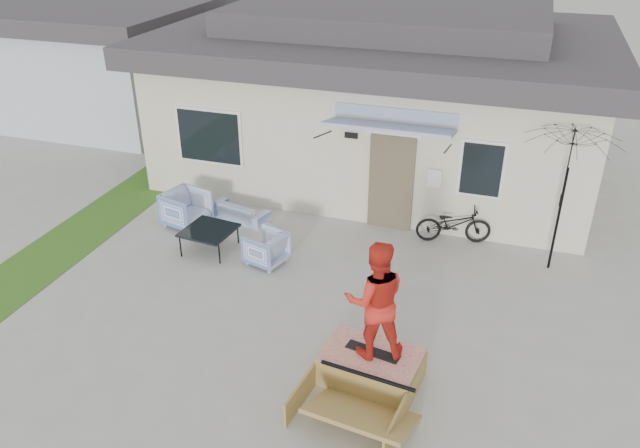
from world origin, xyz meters
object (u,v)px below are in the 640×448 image
(skate_ramp, at_px, (371,367))
(skater, at_px, (375,298))
(bicycle, at_px, (454,220))
(loveseat, at_px, (240,208))
(armchair_left, at_px, (186,207))
(armchair_right, at_px, (266,247))
(skateboard, at_px, (373,351))
(coffee_table, at_px, (210,239))
(patio_umbrella, at_px, (565,186))

(skate_ramp, xyz_separation_m, skater, (0.01, 0.05, 1.20))
(bicycle, bearing_deg, loveseat, 81.27)
(armchair_left, bearing_deg, loveseat, -43.44)
(armchair_left, bearing_deg, skater, -110.49)
(skater, bearing_deg, armchair_right, -63.28)
(armchair_left, xyz_separation_m, skateboard, (5.03, -3.48, 0.06))
(coffee_table, distance_m, bicycle, 5.02)
(armchair_left, height_order, patio_umbrella, patio_umbrella)
(loveseat, height_order, bicycle, bicycle)
(coffee_table, height_order, skateboard, skateboard)
(loveseat, height_order, skateboard, loveseat)
(armchair_left, distance_m, coffee_table, 1.29)
(armchair_right, distance_m, patio_umbrella, 5.68)
(loveseat, distance_m, skater, 5.88)
(patio_umbrella, relative_size, skater, 1.20)
(loveseat, relative_size, bicycle, 0.89)
(bicycle, bearing_deg, skateboard, 158.33)
(armchair_right, height_order, skate_ramp, armchair_right)
(armchair_left, height_order, armchair_right, armchair_left)
(loveseat, xyz_separation_m, armchair_right, (1.28, -1.55, 0.09))
(armchair_right, bearing_deg, loveseat, -124.61)
(skate_ramp, distance_m, skater, 1.20)
(armchair_right, relative_size, skate_ramp, 0.38)
(coffee_table, bearing_deg, skateboard, -33.27)
(patio_umbrella, bearing_deg, bicycle, 166.60)
(armchair_left, height_order, coffee_table, armchair_left)
(skater, bearing_deg, coffee_table, -53.85)
(coffee_table, height_order, patio_umbrella, patio_umbrella)
(coffee_table, distance_m, skate_ramp, 4.87)
(skateboard, bearing_deg, loveseat, 144.79)
(bicycle, distance_m, skater, 4.69)
(coffee_table, distance_m, patio_umbrella, 6.89)
(armchair_right, height_order, patio_umbrella, patio_umbrella)
(loveseat, distance_m, armchair_right, 2.01)
(armchair_right, relative_size, patio_umbrella, 0.33)
(patio_umbrella, relative_size, skate_ramp, 1.17)
(armchair_right, distance_m, skate_ramp, 3.80)
(skateboard, bearing_deg, patio_umbrella, 68.70)
(loveseat, xyz_separation_m, coffee_table, (-0.01, -1.44, -0.03))
(skate_ramp, relative_size, skateboard, 2.29)
(loveseat, bearing_deg, armchair_right, 143.77)
(patio_umbrella, xyz_separation_m, skateboard, (-2.51, -4.10, -1.25))
(armchair_right, xyz_separation_m, skater, (2.77, -2.56, 1.07))
(bicycle, xyz_separation_m, skateboard, (-0.59, -4.56, 0.00))
(armchair_right, relative_size, skater, 0.39)
(armchair_left, height_order, skateboard, armchair_left)
(skateboard, bearing_deg, armchair_right, 147.49)
(loveseat, relative_size, patio_umbrella, 0.62)
(patio_umbrella, relative_size, skateboard, 2.69)
(coffee_table, relative_size, skater, 0.52)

